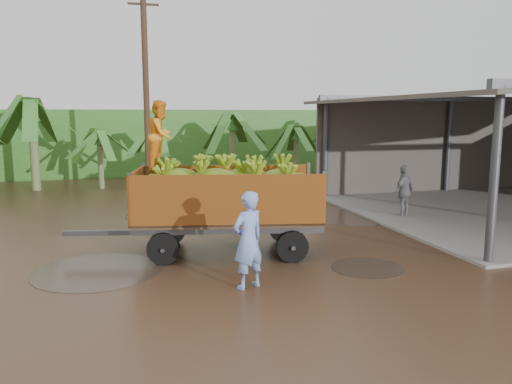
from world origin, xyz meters
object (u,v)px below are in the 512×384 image
utility_pole (146,94)px  man_grey (404,192)px  banana_trailer (226,198)px  man_blue (248,240)px

utility_pole → man_grey: bearing=-39.8°
banana_trailer → man_blue: bearing=-80.9°
banana_trailer → utility_pole: 9.49m
man_blue → man_grey: man_blue is taller
man_blue → utility_pole: (-1.22, 11.57, 3.20)m
man_blue → utility_pole: bearing=-108.8°
banana_trailer → man_blue: banana_trailer is taller
banana_trailer → man_grey: (6.44, 2.51, -0.49)m
man_blue → utility_pole: utility_pole is taller
man_blue → man_grey: (6.54, 5.11, -0.09)m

